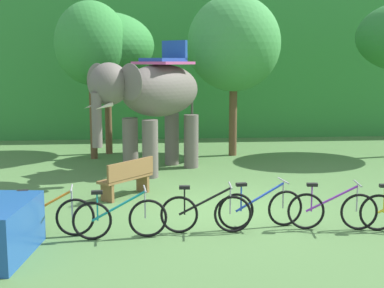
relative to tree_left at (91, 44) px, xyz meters
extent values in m
plane|color=#4C753D|center=(3.51, -6.48, -3.73)|extent=(80.00, 80.00, 0.00)
cube|color=#338438|center=(3.51, 7.32, -0.58)|extent=(36.00, 6.00, 6.30)
cylinder|color=brown|center=(0.00, 0.00, -2.45)|extent=(0.23, 0.23, 2.55)
ellipsoid|color=#338438|center=(0.00, 0.00, 0.02)|extent=(2.32, 2.32, 2.68)
cylinder|color=brown|center=(0.42, 0.94, -2.38)|extent=(0.23, 0.23, 2.69)
ellipsoid|color=#338438|center=(0.42, 0.94, -0.03)|extent=(3.21, 3.21, 2.25)
cylinder|color=brown|center=(4.66, 0.24, -2.56)|extent=(0.27, 0.27, 2.34)
ellipsoid|color=#3D8E42|center=(4.66, 0.24, 0.04)|extent=(3.10, 3.10, 3.17)
ellipsoid|color=#665E56|center=(2.17, -2.13, -1.38)|extent=(3.01, 3.07, 1.50)
cylinder|color=#665E56|center=(1.84, -3.05, -2.93)|extent=(0.44, 0.44, 1.60)
cylinder|color=#665E56|center=(1.28, -2.52, -2.93)|extent=(0.44, 0.44, 1.60)
cylinder|color=#665E56|center=(3.07, -1.75, -2.93)|extent=(0.44, 0.44, 1.60)
cylinder|color=#665E56|center=(2.51, -1.22, -2.93)|extent=(0.44, 0.44, 1.60)
ellipsoid|color=#665E56|center=(0.80, -3.58, -1.13)|extent=(1.48, 1.49, 1.10)
ellipsoid|color=#665E56|center=(1.35, -3.90, -1.08)|extent=(0.72, 0.69, 0.96)
ellipsoid|color=#665E56|center=(0.45, -3.05, -1.08)|extent=(0.72, 0.69, 0.96)
cylinder|color=#665E56|center=(0.49, -3.91, -2.03)|extent=(0.26, 0.26, 1.40)
cone|color=beige|center=(0.68, -4.03, -1.68)|extent=(0.47, 0.49, 0.21)
cone|color=beige|center=(0.36, -3.72, -1.68)|extent=(0.47, 0.49, 0.21)
cube|color=#BF4C8C|center=(2.24, -2.06, -0.60)|extent=(1.86, 1.86, 0.08)
cube|color=#1E4799|center=(2.24, -2.06, -0.51)|extent=(1.41, 1.42, 0.10)
cube|color=#1E4799|center=(2.59, -1.70, -0.23)|extent=(0.72, 0.69, 0.56)
cylinder|color=#665E56|center=(3.15, -1.10, -1.83)|extent=(0.08, 0.08, 0.90)
torus|color=black|center=(-0.56, -8.03, -3.37)|extent=(0.71, 0.11, 0.71)
torus|color=black|center=(0.44, -7.94, -3.37)|extent=(0.71, 0.11, 0.71)
cylinder|color=orange|center=(-0.09, -7.99, -3.12)|extent=(0.97, 0.13, 0.54)
cylinder|color=orange|center=(-0.46, -8.02, -3.11)|extent=(0.03, 0.03, 0.52)
cube|color=black|center=(-0.46, -8.02, -2.85)|extent=(0.21, 0.12, 0.06)
cylinder|color=#9E9EA3|center=(0.39, -7.95, -3.09)|extent=(0.03, 0.03, 0.55)
cylinder|color=#9E9EA3|center=(0.39, -7.95, -2.82)|extent=(0.08, 0.52, 0.03)
torus|color=black|center=(0.77, -8.19, -3.37)|extent=(0.71, 0.10, 0.71)
torus|color=black|center=(1.76, -8.12, -3.37)|extent=(0.71, 0.10, 0.71)
cylinder|color=teal|center=(1.24, -8.16, -3.12)|extent=(0.97, 0.11, 0.54)
cylinder|color=teal|center=(0.87, -8.18, -3.11)|extent=(0.03, 0.03, 0.52)
cube|color=black|center=(0.87, -8.18, -2.85)|extent=(0.21, 0.11, 0.06)
cylinder|color=#9E9EA3|center=(1.71, -8.12, -3.09)|extent=(0.03, 0.03, 0.55)
cylinder|color=#9E9EA3|center=(1.71, -8.12, -2.82)|extent=(0.07, 0.52, 0.03)
torus|color=black|center=(2.34, -7.93, -3.37)|extent=(0.71, 0.09, 0.71)
torus|color=black|center=(3.34, -7.99, -3.37)|extent=(0.71, 0.09, 0.71)
cylinder|color=black|center=(2.82, -7.96, -3.12)|extent=(0.97, 0.10, 0.54)
cylinder|color=black|center=(2.44, -7.94, -3.11)|extent=(0.03, 0.03, 0.52)
cube|color=black|center=(2.44, -7.94, -2.85)|extent=(0.21, 0.11, 0.06)
cylinder|color=#9E9EA3|center=(3.29, -7.99, -3.09)|extent=(0.03, 0.03, 0.55)
cylinder|color=#9E9EA3|center=(3.29, -7.99, -2.82)|extent=(0.06, 0.52, 0.03)
torus|color=black|center=(3.43, -7.81, -3.37)|extent=(0.71, 0.15, 0.71)
torus|color=black|center=(4.42, -7.67, -3.37)|extent=(0.71, 0.15, 0.71)
cylinder|color=blue|center=(3.90, -7.74, -3.12)|extent=(0.97, 0.18, 0.54)
cylinder|color=blue|center=(3.53, -7.80, -3.11)|extent=(0.03, 0.03, 0.52)
cube|color=black|center=(3.53, -7.80, -2.85)|extent=(0.21, 0.13, 0.06)
cylinder|color=#9E9EA3|center=(4.37, -7.68, -3.09)|extent=(0.03, 0.03, 0.55)
cylinder|color=#9E9EA3|center=(4.37, -7.68, -2.82)|extent=(0.11, 0.52, 0.03)
torus|color=black|center=(4.76, -7.91, -3.37)|extent=(0.71, 0.13, 0.71)
torus|color=black|center=(5.75, -8.03, -3.37)|extent=(0.71, 0.13, 0.71)
cylinder|color=purple|center=(5.23, -7.97, -3.12)|extent=(0.97, 0.16, 0.54)
cylinder|color=purple|center=(4.86, -7.92, -3.11)|extent=(0.03, 0.03, 0.52)
cube|color=black|center=(4.86, -7.92, -2.85)|extent=(0.21, 0.12, 0.06)
cylinder|color=#9E9EA3|center=(5.70, -8.03, -3.09)|extent=(0.03, 0.03, 0.55)
cylinder|color=#9E9EA3|center=(5.70, -8.03, -2.82)|extent=(0.09, 0.52, 0.03)
torus|color=black|center=(6.09, -8.11, -3.37)|extent=(0.71, 0.14, 0.71)
cylinder|color=yellow|center=(6.19, -8.12, -3.11)|extent=(0.03, 0.03, 0.52)
cylinder|color=black|center=(-0.83, -7.97, -3.41)|extent=(0.66, 0.25, 0.64)
cube|color=brown|center=(1.24, -5.12, -3.28)|extent=(1.29, 1.39, 0.06)
cube|color=brown|center=(1.37, -5.24, -3.04)|extent=(1.04, 1.16, 0.40)
cube|color=brown|center=(0.84, -5.57, -3.50)|extent=(0.32, 0.30, 0.45)
cube|color=brown|center=(1.64, -4.67, -3.50)|extent=(0.32, 0.30, 0.45)
camera|label=1|loc=(1.79, -17.47, -0.55)|focal=49.70mm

